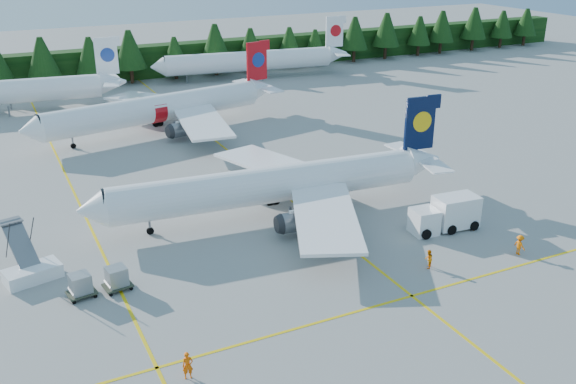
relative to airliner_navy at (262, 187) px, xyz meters
name	(u,v)px	position (x,y,z in m)	size (l,w,h in m)	color
ground	(307,278)	(-1.71, -12.63, -3.16)	(320.00, 320.00, 0.00)	gray
taxi_stripe_a	(86,218)	(-15.71, 7.37, -3.15)	(0.25, 120.00, 0.01)	yellow
taxi_stripe_b	(271,185)	(4.29, 7.37, -3.15)	(0.25, 120.00, 0.01)	yellow
taxi_stripe_cross	(345,315)	(-1.71, -18.63, -3.15)	(80.00, 0.25, 0.01)	yellow
treeline_hedge	(103,65)	(-1.71, 69.37, -0.16)	(220.00, 4.00, 6.00)	black
airliner_navy	(262,187)	(0.00, 0.00, 0.00)	(36.13, 29.63, 10.51)	white
airliner_red	(152,110)	(-2.22, 32.56, 0.09)	(36.84, 30.02, 10.82)	white
airliner_far_right	(244,61)	(22.59, 59.50, 0.26)	(37.42, 7.98, 10.90)	white
airstairs	(31,269)	(-21.68, -2.88, -2.32)	(4.69, 6.37, 3.86)	white
service_truck	(445,214)	(14.09, -10.15, -1.60)	(6.72, 2.91, 3.16)	white
uld_pair	(99,281)	(-17.19, -7.69, -2.07)	(5.03, 2.01, 1.62)	#363C2C
crew_a	(188,366)	(-14.18, -20.48, -2.22)	(0.68, 0.45, 1.87)	#FA5C05
crew_b	(429,259)	(8.16, -15.55, -2.34)	(0.79, 0.62, 1.63)	orange
crew_c	(520,245)	(16.74, -17.04, -2.26)	(0.75, 0.51, 1.81)	#FF6E05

